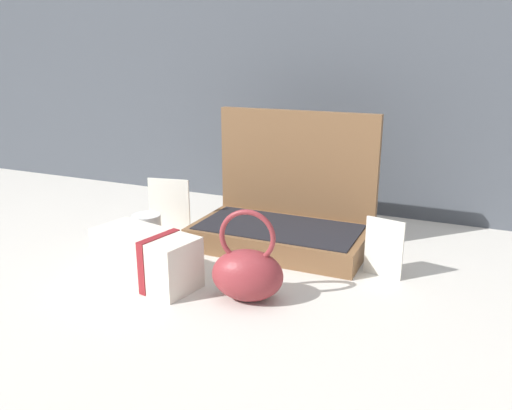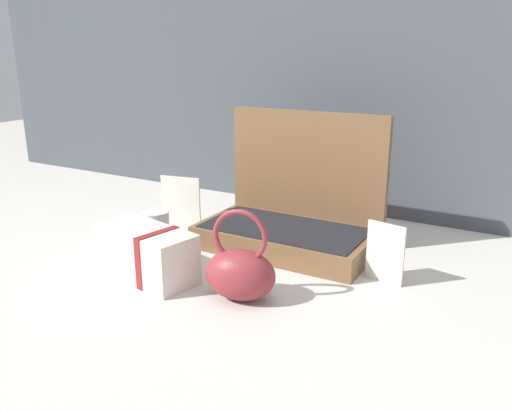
% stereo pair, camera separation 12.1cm
% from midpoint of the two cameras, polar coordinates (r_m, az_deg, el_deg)
% --- Properties ---
extents(ground_plane, '(6.00, 6.00, 0.00)m').
position_cam_midpoint_polar(ground_plane, '(1.28, -2.22, -7.05)').
color(ground_plane, beige).
extents(open_suitcase, '(0.46, 0.26, 0.36)m').
position_cam_midpoint_polar(open_suitcase, '(1.41, 0.83, -1.04)').
color(open_suitcase, brown).
rests_on(open_suitcase, ground_plane).
extents(teal_pouch_handbag, '(0.17, 0.13, 0.20)m').
position_cam_midpoint_polar(teal_pouch_handbag, '(1.11, -4.11, -7.49)').
color(teal_pouch_handbag, maroon).
rests_on(teal_pouch_handbag, ground_plane).
extents(cream_toiletry_bag, '(0.27, 0.16, 0.12)m').
position_cam_midpoint_polar(cream_toiletry_bag, '(1.23, -14.75, -5.69)').
color(cream_toiletry_bag, silver).
rests_on(cream_toiletry_bag, ground_plane).
extents(coffee_mug, '(0.11, 0.08, 0.10)m').
position_cam_midpoint_polar(coffee_mug, '(1.43, -14.55, -2.94)').
color(coffee_mug, silver).
rests_on(coffee_mug, ground_plane).
extents(info_card_left, '(0.09, 0.02, 0.14)m').
position_cam_midpoint_polar(info_card_left, '(1.23, 11.27, -4.75)').
color(info_card_left, silver).
rests_on(info_card_left, ground_plane).
extents(poster_card_right, '(0.12, 0.03, 0.16)m').
position_cam_midpoint_polar(poster_card_right, '(1.53, -11.82, -0.15)').
color(poster_card_right, white).
rests_on(poster_card_right, ground_plane).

